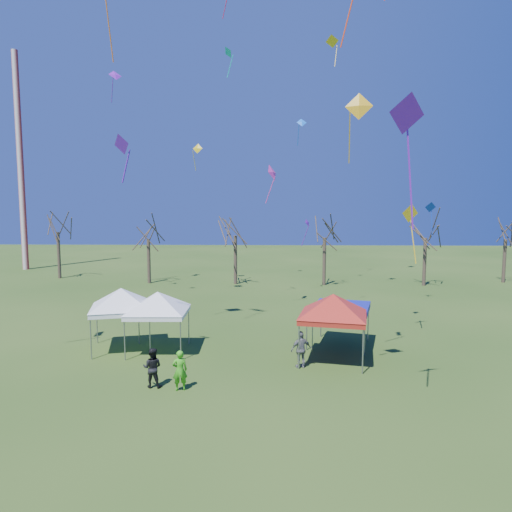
{
  "coord_description": "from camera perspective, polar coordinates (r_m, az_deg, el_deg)",
  "views": [
    {
      "loc": [
        0.93,
        -18.67,
        7.27
      ],
      "look_at": [
        0.26,
        3.0,
        4.97
      ],
      "focal_mm": 32.0,
      "sensor_mm": 36.0,
      "label": 1
    }
  ],
  "objects": [
    {
      "name": "person_dark",
      "position": [
        19.49,
        -12.83,
        -13.44
      ],
      "size": [
        0.81,
        0.64,
        1.62
      ],
      "primitive_type": "imported",
      "rotation": [
        0.0,
        0.0,
        3.11
      ],
      "color": "black",
      "rests_on": "ground"
    },
    {
      "name": "person_grey",
      "position": [
        21.24,
        5.66,
        -11.55
      ],
      "size": [
        1.08,
        0.77,
        1.7
      ],
      "primitive_type": "imported",
      "rotation": [
        0.0,
        0.0,
        3.54
      ],
      "color": "slate",
      "rests_on": "ground"
    },
    {
      "name": "ground",
      "position": [
        20.06,
        -1.05,
        -15.19
      ],
      "size": [
        140.0,
        140.0,
        0.0
      ],
      "primitive_type": "plane",
      "color": "#284616",
      "rests_on": "ground"
    },
    {
      "name": "tree_4",
      "position": [
        45.06,
        20.5,
        4.14
      ],
      "size": [
        3.58,
        3.58,
        7.89
      ],
      "color": "#3D2D21",
      "rests_on": "ground"
    },
    {
      "name": "tent_red",
      "position": [
        21.75,
        9.64,
        -5.26
      ],
      "size": [
        4.17,
        4.17,
        3.75
      ],
      "rotation": [
        0.0,
        0.0,
        -0.2
      ],
      "color": "gray",
      "rests_on": "ground"
    },
    {
      "name": "kite_22",
      "position": [
        39.64,
        6.41,
        4.0
      ],
      "size": [
        0.82,
        0.88,
        2.38
      ],
      "rotation": [
        0.0,
        0.0,
        0.99
      ],
      "color": "#5E17A7",
      "rests_on": "ground"
    },
    {
      "name": "kite_24",
      "position": [
        34.09,
        -3.44,
        24.02
      ],
      "size": [
        0.88,
        0.98,
        2.14
      ],
      "rotation": [
        0.0,
        0.0,
        2.13
      ],
      "color": "#0CBAA7",
      "rests_on": "ground"
    },
    {
      "name": "radio_mast",
      "position": [
        60.32,
        -27.38,
        10.37
      ],
      "size": [
        0.7,
        0.7,
        25.0
      ],
      "primitive_type": "cylinder",
      "color": "silver",
      "rests_on": "ground"
    },
    {
      "name": "kite_3",
      "position": [
        46.07,
        9.51,
        24.95
      ],
      "size": [
        1.42,
        1.17,
        2.91
      ],
      "rotation": [
        0.0,
        0.0,
        2.77
      ],
      "color": "yellow",
      "rests_on": "ground"
    },
    {
      "name": "kite_13",
      "position": [
        42.89,
        -7.35,
        13.13
      ],
      "size": [
        0.99,
        0.68,
        2.43
      ],
      "rotation": [
        0.0,
        0.0,
        6.04
      ],
      "color": "gold",
      "rests_on": "ground"
    },
    {
      "name": "tent_blue",
      "position": [
        24.54,
        10.66,
        -6.41
      ],
      "size": [
        3.43,
        3.43,
        2.19
      ],
      "rotation": [
        0.0,
        0.0,
        -0.27
      ],
      "color": "gray",
      "rests_on": "ground"
    },
    {
      "name": "tree_3",
      "position": [
        43.03,
        8.61,
        4.41
      ],
      "size": [
        3.59,
        3.59,
        7.91
      ],
      "color": "#3D2D21",
      "rests_on": "ground"
    },
    {
      "name": "kite_17",
      "position": [
        26.56,
        18.67,
        4.99
      ],
      "size": [
        1.12,
        0.77,
        3.32
      ],
      "rotation": [
        0.0,
        0.0,
        3.53
      ],
      "color": "yellow",
      "rests_on": "ground"
    },
    {
      "name": "tree_5",
      "position": [
        50.23,
        28.82,
        3.56
      ],
      "size": [
        3.39,
        3.39,
        7.46
      ],
      "color": "#3D2D21",
      "rests_on": "ground"
    },
    {
      "name": "kite_27",
      "position": [
        17.99,
        12.71,
        17.71
      ],
      "size": [
        1.05,
        0.67,
        2.55
      ],
      "rotation": [
        0.0,
        0.0,
        6.12
      ],
      "color": "gold",
      "rests_on": "ground"
    },
    {
      "name": "kite_5",
      "position": [
        15.89,
        18.25,
        16.39
      ],
      "size": [
        1.42,
        0.95,
        4.34
      ],
      "rotation": [
        0.0,
        0.0,
        3.5
      ],
      "color": "purple",
      "rests_on": "ground"
    },
    {
      "name": "tree_0",
      "position": [
        50.95,
        -23.61,
        4.68
      ],
      "size": [
        3.83,
        3.83,
        8.44
      ],
      "color": "#3D2D21",
      "rests_on": "ground"
    },
    {
      "name": "tree_1",
      "position": [
        44.9,
        -13.36,
        4.01
      ],
      "size": [
        3.42,
        3.42,
        7.54
      ],
      "color": "#3D2D21",
      "rests_on": "ground"
    },
    {
      "name": "kite_11",
      "position": [
        31.97,
        2.08,
        10.37
      ],
      "size": [
        1.04,
        1.35,
        2.72
      ],
      "rotation": [
        0.0,
        0.0,
        1.12
      ],
      "color": "#DD31A0",
      "rests_on": "ground"
    },
    {
      "name": "kite_1",
      "position": [
        21.23,
        -16.38,
        13.2
      ],
      "size": [
        1.01,
        0.85,
        2.14
      ],
      "rotation": [
        0.0,
        0.0,
        2.57
      ],
      "color": "#5A18A9",
      "rests_on": "ground"
    },
    {
      "name": "tree_2",
      "position": [
        43.18,
        -2.61,
        4.76
      ],
      "size": [
        3.71,
        3.71,
        8.18
      ],
      "color": "#3D2D21",
      "rests_on": "ground"
    },
    {
      "name": "person_green",
      "position": [
        18.97,
        -9.5,
        -13.91
      ],
      "size": [
        0.68,
        0.54,
        1.63
      ],
      "primitive_type": "imported",
      "rotation": [
        0.0,
        0.0,
        3.43
      ],
      "color": "green",
      "rests_on": "ground"
    },
    {
      "name": "kite_12",
      "position": [
        44.35,
        20.96,
        5.66
      ],
      "size": [
        1.07,
        0.59,
        3.23
      ],
      "rotation": [
        0.0,
        0.0,
        3.24
      ],
      "color": "#1239BF",
      "rests_on": "ground"
    },
    {
      "name": "tent_white_west",
      "position": [
        24.33,
        -16.51,
        -4.37
      ],
      "size": [
        4.03,
        4.03,
        3.68
      ],
      "rotation": [
        0.0,
        0.0,
        0.26
      ],
      "color": "gray",
      "rests_on": "ground"
    },
    {
      "name": "tent_white_mid",
      "position": [
        23.43,
        -12.19,
        -4.89
      ],
      "size": [
        4.04,
        4.04,
        3.56
      ],
      "rotation": [
        0.0,
        0.0,
        0.03
      ],
      "color": "gray",
      "rests_on": "ground"
    },
    {
      "name": "kite_2",
      "position": [
        43.1,
        -17.21,
        20.77
      ],
      "size": [
        1.34,
        1.27,
        2.74
      ],
      "rotation": [
        0.0,
        0.0,
        0.64
      ],
      "color": "purple",
      "rests_on": "ground"
    },
    {
      "name": "kite_19",
      "position": [
        37.19,
        5.71,
        16.21
      ],
      "size": [
        0.85,
        0.62,
        2.11
      ],
      "rotation": [
        0.0,
        0.0,
        0.13
      ],
      "color": "blue",
      "rests_on": "ground"
    }
  ]
}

